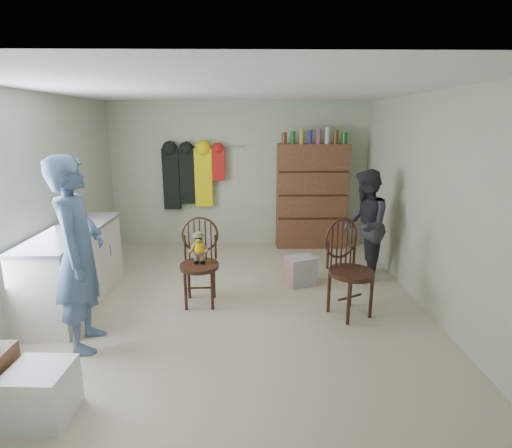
{
  "coord_description": "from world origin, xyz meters",
  "views": [
    {
      "loc": [
        0.17,
        -4.52,
        2.17
      ],
      "look_at": [
        0.25,
        0.2,
        0.95
      ],
      "focal_mm": 28.0,
      "sensor_mm": 36.0,
      "label": 1
    }
  ],
  "objects_px": {
    "dresser": "(311,195)",
    "counter": "(73,268)",
    "chair_far": "(348,264)",
    "chair_front": "(200,256)"
  },
  "relations": [
    {
      "from": "dresser",
      "to": "counter",
      "type": "bearing_deg",
      "value": -144.32
    },
    {
      "from": "chair_far",
      "to": "dresser",
      "type": "relative_size",
      "value": 0.54
    },
    {
      "from": "counter",
      "to": "dresser",
      "type": "xyz_separation_m",
      "value": [
        3.2,
        2.3,
        0.44
      ]
    },
    {
      "from": "chair_front",
      "to": "chair_far",
      "type": "bearing_deg",
      "value": -11.88
    },
    {
      "from": "counter",
      "to": "chair_far",
      "type": "distance_m",
      "value": 3.25
    },
    {
      "from": "counter",
      "to": "chair_front",
      "type": "distance_m",
      "value": 1.52
    },
    {
      "from": "counter",
      "to": "chair_front",
      "type": "relative_size",
      "value": 1.77
    },
    {
      "from": "chair_far",
      "to": "counter",
      "type": "bearing_deg",
      "value": 147.56
    },
    {
      "from": "counter",
      "to": "dresser",
      "type": "bearing_deg",
      "value": 35.68
    },
    {
      "from": "chair_front",
      "to": "dresser",
      "type": "bearing_deg",
      "value": 51.88
    }
  ]
}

